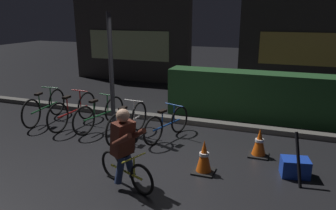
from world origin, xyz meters
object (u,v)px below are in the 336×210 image
Objects in this scene: traffic_cone_near at (204,157)px; parked_bike_center_left at (100,114)px; cyclist at (125,148)px; closed_umbrella at (298,159)px; blue_crate at (295,167)px; street_post at (111,73)px; parked_bike_center_right at (128,122)px; parked_bike_leftmost at (45,107)px; traffic_cone_far at (259,143)px; parked_bike_right_mid at (167,124)px; parked_bike_left_mid at (73,111)px.

parked_bike_center_left is at bearing 155.85° from traffic_cone_near.
traffic_cone_near is at bearing 60.46° from cyclist.
closed_umbrella reaches higher than traffic_cone_near.
blue_crate is 0.35× the size of cyclist.
parked_bike_center_right is (0.54, -0.34, -0.96)m from street_post.
parked_bike_leftmost reaches higher than traffic_cone_far.
parked_bike_center_right is 1.14× the size of parked_bike_right_mid.
parked_bike_center_right is at bearing -96.10° from parked_bike_left_mid.
parked_bike_left_mid is 2.04× the size of closed_umbrella.
street_post is 4.14m from blue_crate.
parked_bike_center_left is 2.81× the size of traffic_cone_near.
cyclist is (-1.83, -1.81, 0.37)m from traffic_cone_far.
traffic_cone_far is (3.57, -0.25, -0.09)m from parked_bike_center_left.
street_post reaches higher than parked_bike_center_left.
parked_bike_center_left is 0.90m from parked_bike_center_right.
cyclist reaches higher than closed_umbrella.
parked_bike_center_left is 1.65m from parked_bike_right_mid.
parked_bike_left_mid is 4.97m from blue_crate.
blue_crate is 0.52× the size of closed_umbrella.
traffic_cone_near is 1.36m from cyclist.
parked_bike_leftmost is 3.00× the size of traffic_cone_near.
parked_bike_leftmost is 5.13m from traffic_cone_far.
traffic_cone_near is 1.47m from closed_umbrella.
blue_crate is at bearing 48.22° from cyclist.
parked_bike_right_mid is 1.93m from traffic_cone_far.
cyclist is (3.29, -2.06, 0.27)m from parked_bike_leftmost.
street_post is 2.95m from traffic_cone_near.
parked_bike_right_mid is (1.33, -0.09, -0.99)m from street_post.
street_post is 4.53× the size of traffic_cone_near.
closed_umbrella is (2.48, 0.97, -0.22)m from cyclist.
parked_bike_center_left is at bearing -96.12° from parked_bike_leftmost.
parked_bike_right_mid is 2.77m from closed_umbrella.
traffic_cone_near is at bearing -129.19° from traffic_cone_far.
street_post is 4.85× the size of traffic_cone_far.
parked_bike_right_mid is 2.67m from blue_crate.
traffic_cone_near is 1.28m from traffic_cone_far.
parked_bike_left_mid is (0.85, -0.03, 0.00)m from parked_bike_leftmost.
traffic_cone_far is at bearing -79.28° from parked_bike_right_mid.
closed_umbrella is at bearing 43.21° from cyclist.
parked_bike_center_right is at bearing 170.48° from blue_crate.
parked_bike_center_right reaches higher than blue_crate.
parked_bike_right_mid is at bearing -4.06° from street_post.
cyclist reaches higher than parked_bike_leftmost.
street_post reaches higher than parked_bike_center_right.
parked_bike_right_mid is 1.17× the size of cyclist.
traffic_cone_near is at bearing -112.02° from parked_bike_leftmost.
closed_umbrella is at bearing -92.45° from parked_bike_center_left.
parked_bike_leftmost reaches higher than blue_crate.
blue_crate is (1.43, 0.40, -0.13)m from traffic_cone_near.
traffic_cone_far is (3.25, -0.31, -1.05)m from street_post.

